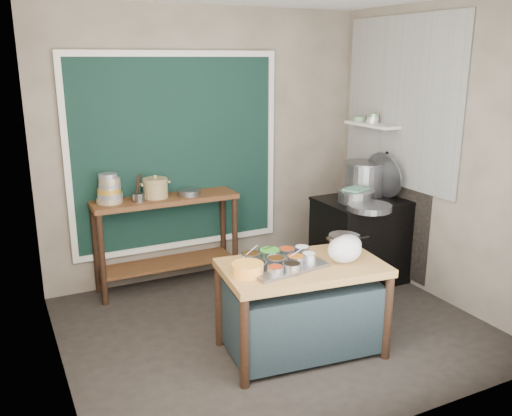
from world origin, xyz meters
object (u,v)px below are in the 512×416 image
back_counter (167,242)px  condiment_tray (281,264)px  stove_block (362,241)px  yellow_basin (248,269)px  ceramic_crock (156,189)px  utensil_cup (139,197)px  steamer (356,196)px  saucepan (343,243)px  prep_table (302,308)px  stock_pot (364,178)px

back_counter → condiment_tray: size_ratio=2.35×
stove_block → yellow_basin: (-1.82, -1.01, 0.37)m
condiment_tray → ceramic_crock: 1.80m
utensil_cup → steamer: 2.15m
ceramic_crock → saucepan: bearing=-56.0°
back_counter → stove_block: size_ratio=1.61×
prep_table → steamer: size_ratio=3.24×
prep_table → stock_pot: bearing=45.4°
yellow_basin → stock_pot: 2.28m
stove_block → saucepan: saucepan is taller
utensil_cup → ceramic_crock: 0.21m
prep_table → utensil_cup: utensil_cup is taller
steamer → condiment_tray: bearing=-146.3°
prep_table → saucepan: saucepan is taller
condiment_tray → prep_table: bearing=-12.9°
utensil_cup → prep_table: bearing=-63.8°
saucepan → prep_table: bearing=-163.0°
stock_pot → prep_table: bearing=-141.3°
stove_block → yellow_basin: size_ratio=3.79×
ceramic_crock → condiment_tray: bearing=-74.7°
stove_block → saucepan: 1.31m
stock_pot → ceramic_crock: bearing=164.4°
prep_table → utensil_cup: 1.98m
ceramic_crock → utensil_cup: bearing=-159.3°
back_counter → utensil_cup: (-0.27, -0.05, 0.52)m
saucepan → stock_pot: (1.00, 1.05, 0.24)m
prep_table → utensil_cup: size_ratio=8.97×
saucepan → utensil_cup: bearing=131.9°
utensil_cup → saucepan: bearing=-50.5°
prep_table → ceramic_crock: size_ratio=4.80×
saucepan → steamer: size_ratio=0.64×
saucepan → ceramic_crock: bearing=126.4°
saucepan → condiment_tray: bearing=-170.3°
back_counter → ceramic_crock: size_ratio=5.57×
saucepan → yellow_basin: bearing=-169.8°
prep_table → saucepan: (0.46, 0.12, 0.44)m
stove_block → ceramic_crock: bearing=159.2°
back_counter → yellow_basin: (0.08, -1.74, 0.32)m
stove_block → utensil_cup: size_ratio=6.46×
stove_block → utensil_cup: utensil_cup is taller
prep_table → stock_pot: 1.99m
stove_block → yellow_basin: stove_block is taller
back_counter → steamer: steamer is taller
back_counter → ceramic_crock: 0.57m
stove_block → utensil_cup: bearing=162.6°
prep_table → steamer: bearing=45.2°
prep_table → steamer: 1.63m
back_counter → condiment_tray: 1.76m
back_counter → saucepan: bearing=-57.8°
yellow_basin → stock_pot: bearing=31.3°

